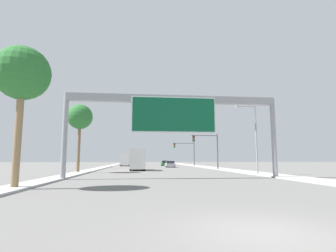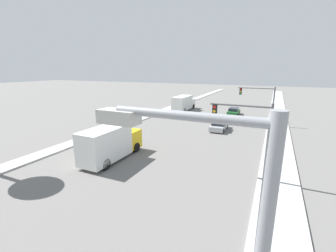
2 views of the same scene
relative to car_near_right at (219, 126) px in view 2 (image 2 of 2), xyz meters
The scene contains 8 objects.
sidewalk_right 11.26m from the car_near_right, 46.44° to the left, with size 3.00×120.00×0.15m.
median_strip_left 16.43m from the car_near_right, 150.23° to the left, with size 2.00×120.00×0.15m.
car_near_right is the anchor object (origin of this frame).
car_far_left 12.27m from the car_near_right, 90.00° to the left, with size 1.86×4.47×1.39m.
truck_box_primary 16.45m from the car_near_right, 129.75° to the left, with size 2.40×8.36×3.11m.
truck_box_secondary 17.00m from the car_near_right, 114.37° to the right, with size 2.38×7.27×3.32m.
traffic_light_near_intersection 15.23m from the car_near_right, 69.18° to the right, with size 4.66×0.32×6.18m.
traffic_light_mid_block 8.62m from the car_near_right, 51.21° to the left, with size 5.47×0.32×6.00m.
Camera 2 is at (10.29, 20.26, 8.59)m, focal length 24.00 mm.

